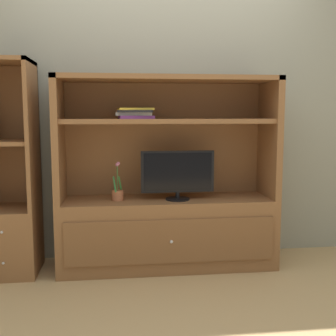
{
  "coord_description": "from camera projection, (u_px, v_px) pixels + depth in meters",
  "views": [
    {
      "loc": [
        -0.4,
        -2.89,
        1.22
      ],
      "look_at": [
        0.0,
        0.35,
        0.8
      ],
      "focal_mm": 45.45,
      "sensor_mm": 36.0,
      "label": 1
    }
  ],
  "objects": [
    {
      "name": "painted_rear_wall",
      "position": [
        162.0,
        92.0,
        3.61
      ],
      "size": [
        6.0,
        0.1,
        2.8
      ],
      "primitive_type": "cube",
      "color": "gray",
      "rests_on": "ground_plane"
    },
    {
      "name": "tv_monitor",
      "position": [
        178.0,
        174.0,
        3.3
      ],
      "size": [
        0.57,
        0.19,
        0.38
      ],
      "color": "black",
      "rests_on": "media_console"
    },
    {
      "name": "ground_plane",
      "position": [
        174.0,
        285.0,
        3.05
      ],
      "size": [
        8.0,
        8.0,
        0.0
      ],
      "primitive_type": "plane",
      "color": "tan"
    },
    {
      "name": "bookshelf_tall",
      "position": [
        9.0,
        204.0,
        3.24
      ],
      "size": [
        0.43,
        0.46,
        1.62
      ],
      "color": "brown",
      "rests_on": "ground_plane"
    },
    {
      "name": "media_console",
      "position": [
        167.0,
        208.0,
        3.39
      ],
      "size": [
        1.71,
        0.51,
        1.5
      ],
      "color": "brown",
      "rests_on": "ground_plane"
    },
    {
      "name": "potted_plant",
      "position": [
        118.0,
        193.0,
        3.3
      ],
      "size": [
        0.09,
        0.1,
        0.3
      ],
      "color": "#B26642",
      "rests_on": "media_console"
    },
    {
      "name": "magazine_stack",
      "position": [
        135.0,
        113.0,
        3.26
      ],
      "size": [
        0.3,
        0.35,
        0.08
      ],
      "color": "purple",
      "rests_on": "media_console"
    }
  ]
}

